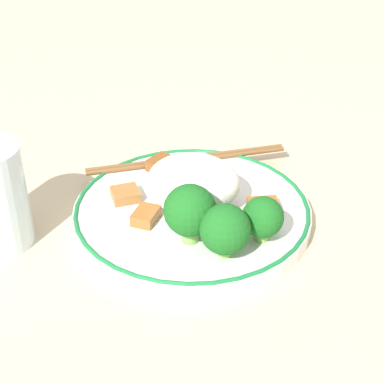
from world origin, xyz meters
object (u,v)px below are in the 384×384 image
at_px(plate, 192,213).
at_px(broccoli_back_center, 225,230).
at_px(chopsticks, 187,159).
at_px(broccoli_back_left, 190,211).
at_px(broccoli_back_right, 263,218).

height_order(plate, broccoli_back_center, broccoli_back_center).
bearing_deg(chopsticks, broccoli_back_left, 104.68).
height_order(plate, chopsticks, chopsticks).
bearing_deg(broccoli_back_right, plate, -25.50).
distance_m(plate, broccoli_back_left, 0.07).
bearing_deg(broccoli_back_center, broccoli_back_right, -132.75).
distance_m(broccoli_back_right, chopsticks, 0.17).
relative_size(broccoli_back_center, broccoli_back_right, 1.16).
xyz_separation_m(broccoli_back_left, broccoli_back_center, (-0.04, 0.02, -0.01)).
bearing_deg(chopsticks, broccoli_back_right, 129.31).
bearing_deg(broccoli_back_center, chopsticks, -65.05).
height_order(broccoli_back_left, broccoli_back_center, broccoli_back_left).
xyz_separation_m(plate, broccoli_back_right, (-0.08, 0.04, 0.03)).
height_order(broccoli_back_center, broccoli_back_right, broccoli_back_center).
bearing_deg(broccoli_back_left, broccoli_back_center, 158.16).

